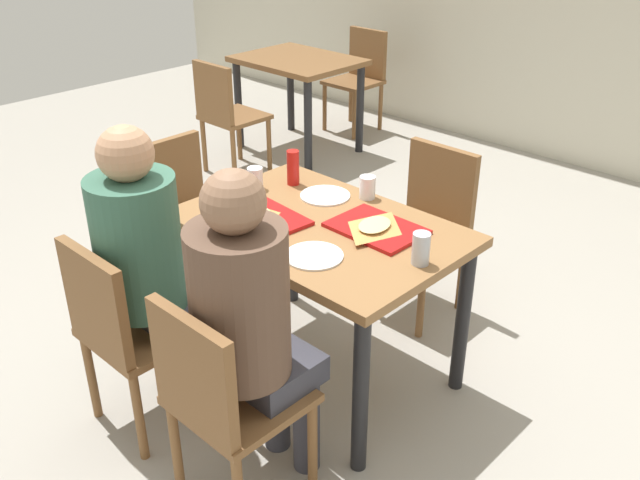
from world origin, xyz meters
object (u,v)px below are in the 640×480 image
object	(u,v)px
foil_bundle	(238,181)
tray_red_far	(376,228)
tray_red_near	(262,218)
condiment_bottle	(293,168)
background_chair_near	(225,111)
main_table	(320,246)
plastic_cup_c	(255,178)
chair_far_side	(428,219)
pizza_slice_a	(259,214)
plastic_cup_a	(367,187)
chair_near_right	(220,395)
person_in_brown_jacket	(249,315)
background_chair_far	(360,73)
paper_plate_center	(325,196)
soda_can	(421,249)
person_in_red	(148,256)
chair_left_end	(183,210)
paper_plate_near_edge	(314,256)
pizza_slice_b	(375,226)
chair_near_left	(124,326)
background_table	(298,74)

from	to	relation	value
foil_bundle	tray_red_far	bearing A→B (deg)	11.14
tray_red_near	condiment_bottle	xyz separation A→B (m)	(-0.17, 0.35, 0.07)
condiment_bottle	background_chair_near	world-z (taller)	condiment_bottle
main_table	plastic_cup_c	bearing A→B (deg)	172.79
chair_far_side	pizza_slice_a	xyz separation A→B (m)	(-0.21, -0.91, 0.27)
chair_far_side	plastic_cup_a	distance (m)	0.53
pizza_slice_a	foil_bundle	xyz separation A→B (m)	(-0.27, 0.12, 0.03)
chair_near_right	condiment_bottle	xyz separation A→B (m)	(-0.66, 0.98, 0.33)
person_in_brown_jacket	background_chair_far	distance (m)	4.07
paper_plate_center	soda_can	distance (m)	0.69
person_in_red	tray_red_near	size ratio (longest dim) A/B	3.45
chair_left_end	plastic_cup_a	xyz separation A→B (m)	(0.93, 0.33, 0.30)
main_table	background_chair_far	bearing A→B (deg)	127.96
paper_plate_near_edge	main_table	bearing A→B (deg)	128.94
main_table	paper_plate_center	xyz separation A→B (m)	(-0.17, 0.21, 0.11)
plastic_cup_a	background_chair_far	xyz separation A→B (m)	(-2.06, 2.34, -0.30)
person_in_brown_jacket	pizza_slice_b	xyz separation A→B (m)	(-0.08, 0.73, 0.03)
person_in_red	plastic_cup_c	bearing A→B (deg)	103.97
chair_left_end	person_in_red	world-z (taller)	person_in_red
plastic_cup_c	soda_can	size ratio (longest dim) A/B	0.82
chair_far_side	tray_red_near	size ratio (longest dim) A/B	2.31
soda_can	foil_bundle	distance (m)	0.97
tray_red_near	chair_left_end	bearing A→B (deg)	169.89
condiment_bottle	tray_red_far	bearing A→B (deg)	-9.58
chair_near_left	chair_far_side	distance (m)	1.56
pizza_slice_b	soda_can	xyz separation A→B (m)	(0.28, -0.08, 0.04)
pizza_slice_a	background_table	world-z (taller)	pizza_slice_a
person_in_brown_jacket	paper_plate_center	size ratio (longest dim) A/B	5.65
person_in_brown_jacket	soda_can	world-z (taller)	person_in_brown_jacket
tray_red_far	chair_left_end	bearing A→B (deg)	-174.29
background_chair_near	tray_red_far	bearing A→B (deg)	-25.47
background_table	tray_red_near	bearing A→B (deg)	-47.71
tray_red_near	background_chair_near	size ratio (longest dim) A/B	0.43
main_table	background_chair_near	world-z (taller)	background_chair_near
plastic_cup_c	soda_can	xyz separation A→B (m)	(0.94, -0.04, 0.01)
person_in_brown_jacket	person_in_red	bearing A→B (deg)	180.00
chair_far_side	plastic_cup_a	xyz separation A→B (m)	(-0.03, -0.44, 0.30)
paper_plate_center	soda_can	world-z (taller)	soda_can
background_chair_near	background_chair_far	distance (m)	1.47
chair_near_left	person_in_red	world-z (taller)	person_in_red
chair_left_end	plastic_cup_c	xyz separation A→B (m)	(0.50, 0.06, 0.30)
chair_left_end	pizza_slice_b	world-z (taller)	chair_left_end
chair_near_left	background_table	xyz separation A→B (m)	(-1.80, 2.71, 0.12)
main_table	pizza_slice_b	bearing A→B (deg)	26.10
chair_near_left	person_in_brown_jacket	xyz separation A→B (m)	(0.57, 0.14, 0.25)
person_in_brown_jacket	foil_bundle	distance (m)	0.98
tray_red_near	background_chair_near	distance (m)	2.33
chair_near_right	foil_bundle	distance (m)	1.11
chair_left_end	foil_bundle	world-z (taller)	same
person_in_red	chair_near_right	bearing A→B (deg)	-13.80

